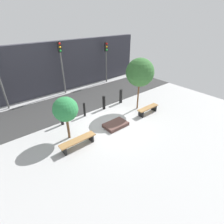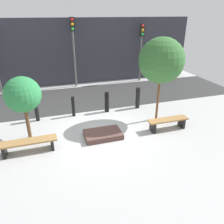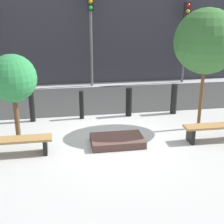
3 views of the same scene
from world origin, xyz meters
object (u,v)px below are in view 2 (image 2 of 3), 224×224
object	(u,v)px
tree_behind_left_bench	(23,95)
traffic_light_mid_west	(73,41)
bollard_center	(107,102)
bollard_right	(138,98)
traffic_light_mid_east	(141,42)
bench_right	(168,122)
bollard_left	(73,106)
bench_left	(28,144)
bollard_far_left	(37,110)
tree_behind_right_bench	(161,61)
planter_bed	(103,134)

from	to	relation	value
tree_behind_left_bench	traffic_light_mid_west	world-z (taller)	traffic_light_mid_west
traffic_light_mid_west	bollard_center	bearing A→B (deg)	-79.69
bollard_center	bollard_right	distance (m)	1.59
tree_behind_left_bench	traffic_light_mid_east	xyz separation A→B (m)	(7.11, 5.83, 0.82)
bench_right	bollard_center	xyz separation A→B (m)	(-1.88, 2.41, 0.15)
bollard_left	bollard_right	world-z (taller)	bollard_right
bench_left	bollard_far_left	bearing A→B (deg)	82.86
tree_behind_right_bench	bench_right	bearing A→B (deg)	-90.00
tree_behind_left_bench	tree_behind_right_bench	distance (m)	5.42
bench_left	traffic_light_mid_west	world-z (taller)	traffic_light_mid_west
bench_left	traffic_light_mid_east	world-z (taller)	traffic_light_mid_east
planter_bed	tree_behind_right_bench	bearing A→B (deg)	15.85
bench_left	tree_behind_right_bench	xyz separation A→B (m)	(5.35, 0.96, 2.29)
tree_behind_left_bench	traffic_light_mid_west	bearing A→B (deg)	65.33
bollard_far_left	bollard_center	xyz separation A→B (m)	(3.19, 0.00, -0.02)
bench_right	traffic_light_mid_east	xyz separation A→B (m)	(1.76, 6.79, 2.23)
tree_behind_right_bench	bollard_left	xyz separation A→B (m)	(-3.47, 1.45, -2.15)
bench_right	planter_bed	bearing A→B (deg)	176.07
traffic_light_mid_east	planter_bed	bearing A→B (deg)	-123.95
planter_bed	bollard_far_left	world-z (taller)	bollard_far_left
traffic_light_mid_east	bollard_far_left	bearing A→B (deg)	-147.31
tree_behind_right_bench	traffic_light_mid_east	distance (m)	6.09
bollard_center	bollard_right	xyz separation A→B (m)	(1.59, 0.00, 0.04)
bench_left	bollard_left	distance (m)	3.06
bollard_left	bench_right	bearing A→B (deg)	-34.72
tree_behind_right_bench	bollard_left	distance (m)	4.33
bollard_center	tree_behind_right_bench	bearing A→B (deg)	-37.59
bench_left	planter_bed	world-z (taller)	bench_left
tree_behind_right_bench	bollard_left	size ratio (longest dim) A/B	3.77
bench_left	bollard_far_left	xyz separation A→B (m)	(0.29, 2.41, 0.18)
bollard_far_left	bollard_right	world-z (taller)	bollard_right
bench_right	bollard_far_left	bearing A→B (deg)	154.93
traffic_light_mid_west	planter_bed	bearing A→B (deg)	-90.00
planter_bed	traffic_light_mid_east	world-z (taller)	traffic_light_mid_east
bollard_far_left	bollard_left	size ratio (longest dim) A/B	1.07
bench_left	tree_behind_right_bench	bearing A→B (deg)	9.82
bench_left	bollard_far_left	size ratio (longest dim) A/B	1.91
tree_behind_left_bench	bollard_right	world-z (taller)	tree_behind_left_bench
tree_behind_left_bench	bollard_center	world-z (taller)	tree_behind_left_bench
traffic_light_mid_east	tree_behind_left_bench	bearing A→B (deg)	-140.67
planter_bed	bollard_right	size ratio (longest dim) A/B	1.35
planter_bed	bollard_center	bearing A→B (deg)	70.15
bollard_left	traffic_light_mid_east	distance (m)	7.14
planter_bed	tree_behind_left_bench	bearing A→B (deg)	164.15
bench_right	bollard_center	bearing A→B (deg)	128.34
traffic_light_mid_east	bollard_right	bearing A→B (deg)	-115.02
bench_left	bollard_center	world-z (taller)	bollard_center
bench_right	bollard_left	world-z (taller)	bollard_left
traffic_light_mid_west	tree_behind_right_bench	bearing A→B (deg)	-65.33
planter_bed	bench_right	bearing A→B (deg)	-4.27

